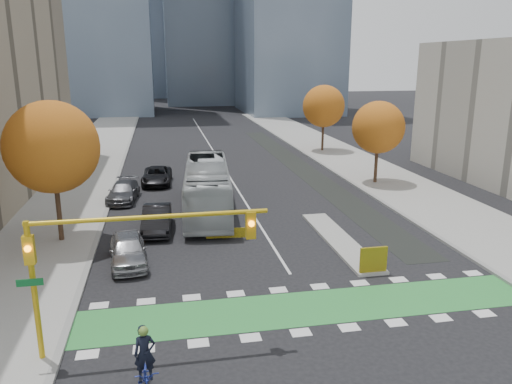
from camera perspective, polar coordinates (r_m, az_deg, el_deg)
name	(u,v)px	position (r m, az deg, el deg)	size (l,w,h in m)	color
ground	(322,325)	(20.92, 7.55, -14.83)	(300.00, 300.00, 0.00)	black
sidewalk_west	(60,205)	(39.29, -21.47, -1.35)	(7.00, 120.00, 0.15)	gray
sidewalk_east	(402,187)	(43.23, 16.31, 0.50)	(7.00, 120.00, 0.15)	gray
curb_west	(110,202)	(38.78, -16.39, -1.11)	(0.30, 120.00, 0.16)	gray
curb_east	(362,189)	(41.76, 12.03, 0.29)	(0.30, 120.00, 0.16)	gray
bike_crossing	(311,307)	(22.17, 6.31, -12.97)	(20.00, 3.00, 0.01)	#2C8639
centre_line	(214,152)	(58.42, -4.82, 4.59)	(0.15, 70.00, 0.01)	silver
bike_lane_paint	(299,167)	(50.16, 4.99, 2.89)	(2.50, 50.00, 0.01)	black
median_island	(339,240)	(29.84, 9.47, -5.44)	(1.60, 10.00, 0.16)	gray
hazard_board	(373,260)	(25.46, 13.27, -7.53)	(1.40, 0.12, 1.30)	yellow
tree_west	(52,147)	(30.17, -22.27, 4.76)	(5.20, 5.20, 8.22)	#332114
tree_east_near	(378,127)	(43.48, 13.80, 7.19)	(4.40, 4.40, 7.08)	#332114
tree_east_far	(324,106)	(58.43, 7.74, 9.69)	(4.80, 4.80, 7.65)	#332114
traffic_signal_west	(109,249)	(17.92, -16.41, -6.30)	(8.53, 0.56, 5.20)	#BF9914
cyclist	(146,372)	(17.06, -12.46, -19.44)	(0.91, 2.13, 2.39)	navy
bus	(207,187)	(34.89, -5.60, 0.55)	(2.95, 12.62, 3.52)	#A2A8AA
parked_car_a	(128,250)	(26.90, -14.43, -6.42)	(1.85, 4.59, 1.56)	gray
parked_car_b	(157,219)	(31.56, -11.27, -3.04)	(1.67, 4.79, 1.58)	black
parked_car_c	(123,192)	(38.95, -14.94, 0.03)	(2.00, 4.91, 1.42)	#505156
parked_car_d	(157,176)	(43.70, -11.26, 1.83)	(2.38, 5.16, 1.43)	black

